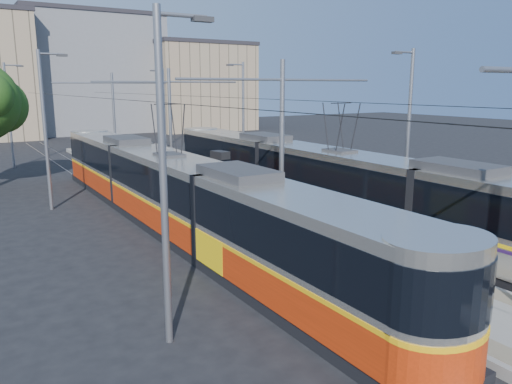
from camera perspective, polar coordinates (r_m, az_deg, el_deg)
ground at (r=15.92m, az=19.76°, el=-11.85°), size 160.00×160.00×0.00m
platform at (r=29.01m, az=-7.26°, el=-0.23°), size 4.00×50.00×0.30m
tactile_strip_left at (r=28.43m, az=-9.93°, el=-0.24°), size 0.70×50.00×0.01m
tactile_strip_right at (r=29.59m, az=-4.72°, el=0.38°), size 0.70×50.00×0.01m
rails at (r=29.04m, az=-7.25°, el=-0.49°), size 8.71×70.00×0.03m
tram_left at (r=22.21m, az=-9.73°, el=0.03°), size 2.43×30.07×5.50m
tram_right at (r=23.55m, az=9.41°, el=1.09°), size 2.43×31.56×5.50m
catenary at (r=25.85m, az=-4.87°, el=8.14°), size 9.20×70.00×7.00m
street_lamps at (r=32.12m, az=-10.45°, el=8.12°), size 15.18×38.22×8.00m
shelter at (r=28.06m, az=-4.10°, el=2.36°), size 0.84×1.18×2.41m
building_centre at (r=74.98m, az=-18.54°, el=12.71°), size 18.36×14.28×15.90m
building_right at (r=73.97m, az=-6.50°, el=11.89°), size 14.28×10.20×12.37m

